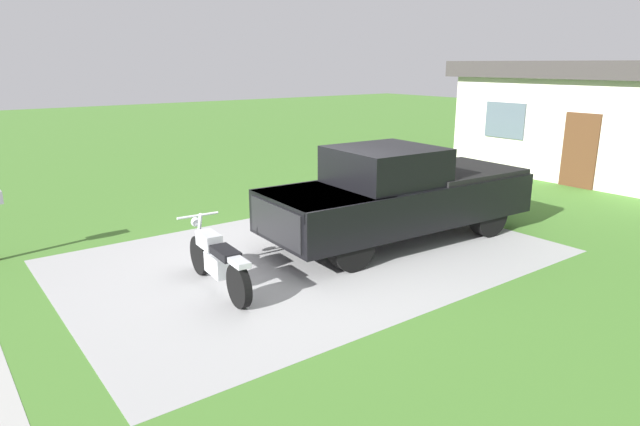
% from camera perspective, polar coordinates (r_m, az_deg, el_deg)
% --- Properties ---
extents(ground_plane, '(80.00, 80.00, 0.00)m').
position_cam_1_polar(ground_plane, '(10.11, -0.79, -4.50)').
color(ground_plane, '#477A2E').
extents(driveway_pad, '(5.80, 8.62, 0.01)m').
position_cam_1_polar(driveway_pad, '(10.11, -0.79, -4.49)').
color(driveway_pad, '#A2A2A2').
rests_on(driveway_pad, ground).
extents(motorcycle, '(2.21, 0.70, 1.09)m').
position_cam_1_polar(motorcycle, '(8.68, -10.66, -4.88)').
color(motorcycle, black).
rests_on(motorcycle, ground).
extents(pickup_truck, '(2.31, 5.72, 1.90)m').
position_cam_1_polar(pickup_truck, '(10.92, 8.50, 2.06)').
color(pickup_truck, black).
rests_on(pickup_truck, ground).
extents(neighbor_house, '(9.60, 5.60, 3.50)m').
position_cam_1_polar(neighbor_house, '(19.32, 29.30, 8.55)').
color(neighbor_house, beige).
rests_on(neighbor_house, ground).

